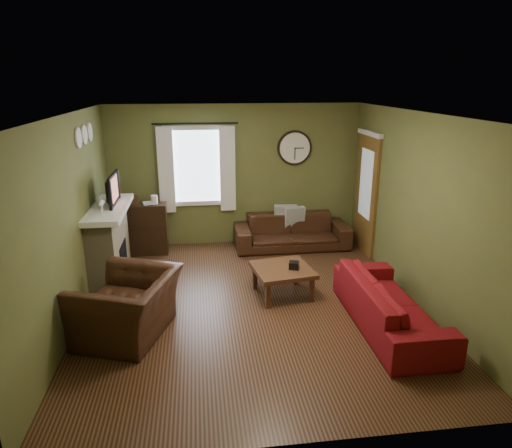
{
  "coord_description": "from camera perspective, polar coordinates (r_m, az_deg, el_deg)",
  "views": [
    {
      "loc": [
        -0.7,
        -5.7,
        3.01
      ],
      "look_at": [
        0.1,
        0.4,
        1.05
      ],
      "focal_mm": 32.0,
      "sensor_mm": 36.0,
      "label": 1
    }
  ],
  "objects": [
    {
      "name": "floor",
      "position": [
        6.49,
        -0.43,
        -9.98
      ],
      "size": [
        4.6,
        5.2,
        0.0
      ],
      "primitive_type": "cube",
      "color": "#472B1A",
      "rests_on": "ground"
    },
    {
      "name": "ceiling",
      "position": [
        5.76,
        -0.49,
        13.58
      ],
      "size": [
        4.6,
        5.2,
        0.0
      ],
      "primitive_type": "cube",
      "color": "white",
      "rests_on": "ground"
    },
    {
      "name": "wall_left",
      "position": [
        6.17,
        -22.18,
        0.22
      ],
      "size": [
        0.0,
        5.2,
        2.6
      ],
      "primitive_type": "cube",
      "color": "brown",
      "rests_on": "ground"
    },
    {
      "name": "wall_right",
      "position": [
        6.67,
        19.58,
        1.75
      ],
      "size": [
        0.0,
        5.2,
        2.6
      ],
      "primitive_type": "cube",
      "color": "brown",
      "rests_on": "ground"
    },
    {
      "name": "wall_back",
      "position": [
        8.51,
        -2.6,
        6.05
      ],
      "size": [
        4.6,
        0.0,
        2.6
      ],
      "primitive_type": "cube",
      "color": "brown",
      "rests_on": "ground"
    },
    {
      "name": "wall_front",
      "position": [
        3.61,
        4.66,
        -10.67
      ],
      "size": [
        4.6,
        0.0,
        2.6
      ],
      "primitive_type": "cube",
      "color": "brown",
      "rests_on": "ground"
    },
    {
      "name": "fireplace",
      "position": [
        7.42,
        -17.91,
        -2.6
      ],
      "size": [
        0.4,
        1.4,
        1.1
      ],
      "primitive_type": "cube",
      "color": "tan",
      "rests_on": "floor"
    },
    {
      "name": "firebox",
      "position": [
        7.47,
        -16.3,
        -4.36
      ],
      "size": [
        0.04,
        0.6,
        0.55
      ],
      "primitive_type": "cube",
      "color": "black",
      "rests_on": "fireplace"
    },
    {
      "name": "mantel",
      "position": [
        7.24,
        -18.11,
        1.79
      ],
      "size": [
        0.58,
        1.6,
        0.08
      ],
      "primitive_type": "cube",
      "color": "white",
      "rests_on": "fireplace"
    },
    {
      "name": "tv",
      "position": [
        7.32,
        -17.92,
        3.73
      ],
      "size": [
        0.08,
        0.6,
        0.35
      ],
      "primitive_type": "imported",
      "rotation": [
        0.0,
        0.0,
        1.57
      ],
      "color": "black",
      "rests_on": "mantel"
    },
    {
      "name": "tv_screen",
      "position": [
        7.3,
        -17.34,
        4.19
      ],
      "size": [
        0.02,
        0.62,
        0.36
      ],
      "primitive_type": "cube",
      "color": "#994C3F",
      "rests_on": "mantel"
    },
    {
      "name": "medallion_left",
      "position": [
        6.74,
        -21.31,
        10.0
      ],
      "size": [
        0.28,
        0.28,
        0.03
      ],
      "primitive_type": "cylinder",
      "color": "white",
      "rests_on": "wall_left"
    },
    {
      "name": "medallion_mid",
      "position": [
        7.08,
        -20.67,
        10.39
      ],
      "size": [
        0.28,
        0.28,
        0.03
      ],
      "primitive_type": "cylinder",
      "color": "white",
      "rests_on": "wall_left"
    },
    {
      "name": "medallion_right",
      "position": [
        7.42,
        -20.09,
        10.73
      ],
      "size": [
        0.28,
        0.28,
        0.03
      ],
      "primitive_type": "cylinder",
      "color": "white",
      "rests_on": "wall_left"
    },
    {
      "name": "window_pane",
      "position": [
        8.42,
        -7.39,
        7.19
      ],
      "size": [
        1.0,
        0.02,
        1.3
      ],
      "primitive_type": null,
      "color": "silver",
      "rests_on": "wall_back"
    },
    {
      "name": "curtain_rod",
      "position": [
        8.22,
        -7.6,
        12.35
      ],
      "size": [
        0.03,
        0.03,
        1.5
      ],
      "primitive_type": "cylinder",
      "color": "black",
      "rests_on": "wall_back"
    },
    {
      "name": "curtain_left",
      "position": [
        8.35,
        -11.17,
        6.56
      ],
      "size": [
        0.28,
        0.04,
        1.55
      ],
      "primitive_type": "cube",
      "color": "white",
      "rests_on": "wall_back"
    },
    {
      "name": "curtain_right",
      "position": [
        8.35,
        -3.57,
        6.86
      ],
      "size": [
        0.28,
        0.04,
        1.55
      ],
      "primitive_type": "cube",
      "color": "white",
      "rests_on": "wall_back"
    },
    {
      "name": "wall_clock",
      "position": [
        8.53,
        4.87,
        9.45
      ],
      "size": [
        0.64,
        0.06,
        0.64
      ],
      "primitive_type": null,
      "color": "white",
      "rests_on": "wall_back"
    },
    {
      "name": "door",
      "position": [
        8.35,
        13.64,
        3.58
      ],
      "size": [
        0.05,
        0.9,
        2.1
      ],
      "primitive_type": "cube",
      "color": "brown",
      "rests_on": "floor"
    },
    {
      "name": "bookshelf",
      "position": [
        8.36,
        -13.66,
        -0.63
      ],
      "size": [
        0.77,
        0.33,
        0.92
      ],
      "primitive_type": null,
      "color": "black",
      "rests_on": "floor"
    },
    {
      "name": "book",
      "position": [
        8.21,
        -13.98,
        2.68
      ],
      "size": [
        0.23,
        0.28,
        0.02
      ],
      "primitive_type": "imported",
      "rotation": [
        0.0,
        0.0,
        0.23
      ],
      "color": "#53311D",
      "rests_on": "bookshelf"
    },
    {
      "name": "sofa_brown",
      "position": [
        8.5,
        4.5,
        -0.95
      ],
      "size": [
        2.09,
        0.82,
        0.61
      ],
      "primitive_type": "imported",
      "color": "#331C11",
      "rests_on": "floor"
    },
    {
      "name": "pillow_left",
      "position": [
        8.57,
        4.84,
        0.92
      ],
      "size": [
        0.39,
        0.16,
        0.38
      ],
      "primitive_type": "cube",
      "rotation": [
        0.0,
        0.0,
        0.13
      ],
      "color": "#9DA39E",
      "rests_on": "sofa_brown"
    },
    {
      "name": "pillow_right",
      "position": [
        8.59,
        3.72,
        0.99
      ],
      "size": [
        0.44,
        0.19,
        0.43
      ],
      "primitive_type": "cube",
      "rotation": [
        0.0,
        0.0,
        -0.14
      ],
      "color": "#9DA39E",
      "rests_on": "sofa_brown"
    },
    {
      "name": "sofa_red",
      "position": [
        6.07,
        16.36,
        -9.54
      ],
      "size": [
        0.83,
        2.12,
        0.62
      ],
      "primitive_type": "imported",
      "rotation": [
        0.0,
        0.0,
        1.57
      ],
      "color": "maroon",
      "rests_on": "floor"
    },
    {
      "name": "armchair",
      "position": [
        5.82,
        -15.71,
        -9.86
      ],
      "size": [
        1.37,
        1.46,
        0.77
      ],
      "primitive_type": "imported",
      "rotation": [
        0.0,
        0.0,
        -1.91
      ],
      "color": "#331C11",
      "rests_on": "floor"
    },
    {
      "name": "coffee_table",
      "position": [
        6.67,
        3.3,
        -7.16
      ],
      "size": [
        0.92,
        0.92,
        0.43
      ],
      "primitive_type": null,
      "rotation": [
        0.0,
        0.0,
        0.16
      ],
      "color": "#53311D",
      "rests_on": "floor"
    },
    {
      "name": "tissue_box",
      "position": [
        6.57,
        4.74,
        -5.81
      ],
      "size": [
        0.17,
        0.17,
        0.1
      ],
      "primitive_type": "cube",
      "rotation": [
        0.0,
        0.0,
        -0.31
      ],
      "color": "black",
      "rests_on": "coffee_table"
    },
    {
      "name": "wine_glass_a",
      "position": [
        6.73,
        -18.78,
        1.82
      ],
      "size": [
        0.07,
        0.07,
        0.2
      ],
      "primitive_type": null,
      "color": "white",
      "rests_on": "mantel"
    },
    {
      "name": "wine_glass_b",
      "position": [
        6.81,
        -18.64,
        2.03
      ],
      "size": [
        0.07,
        0.07,
        0.2
      ],
      "primitive_type": null,
      "color": "white",
      "rests_on": "mantel"
    }
  ]
}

